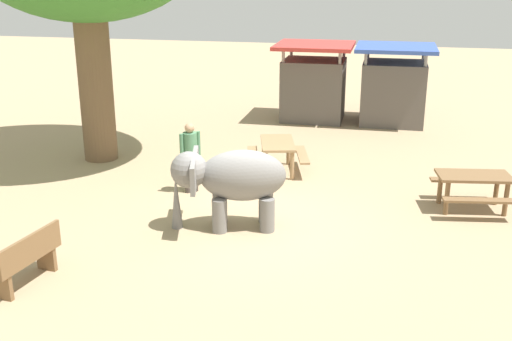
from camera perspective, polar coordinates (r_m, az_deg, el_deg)
ground_plane at (r=12.58m, az=-0.78°, el=-4.65°), size 60.00×60.00×0.00m
elephant at (r=11.94m, az=-2.35°, el=-0.77°), size 2.30×1.61×1.58m
person_handler at (r=13.94m, az=-6.10°, el=1.71°), size 0.39×0.38×1.62m
wooden_bench at (r=10.65m, az=-20.49°, el=-7.59°), size 0.60×1.44×0.88m
picnic_table_near at (r=15.35m, az=2.01°, el=1.97°), size 1.79×1.81×0.78m
picnic_table_far at (r=13.73m, az=19.48°, el=-1.13°), size 1.70×1.69×0.78m
market_stall_red at (r=20.78m, az=5.36°, el=7.83°), size 2.50×2.50×2.52m
market_stall_blue at (r=20.63m, az=12.60°, el=7.40°), size 2.50×2.50×2.52m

